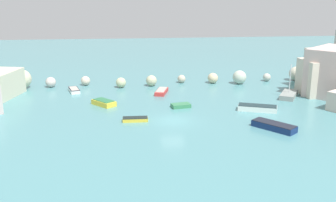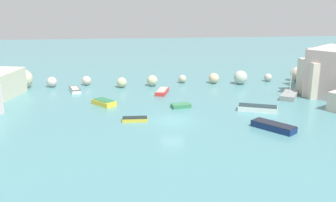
% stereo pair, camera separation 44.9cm
% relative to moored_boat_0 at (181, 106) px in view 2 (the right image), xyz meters
% --- Properties ---
extents(cove_water, '(160.00, 160.00, 0.00)m').
position_rel_moored_boat_0_xyz_m(cove_water, '(-1.62, -4.89, -0.23)').
color(cove_water, teal).
rests_on(cove_water, ground).
extents(rock_breakwater, '(43.88, 3.49, 2.72)m').
position_rel_moored_boat_0_xyz_m(rock_breakwater, '(-2.95, 12.27, 0.83)').
color(rock_breakwater, beige).
rests_on(rock_breakwater, ground).
extents(moored_boat_0, '(2.43, 1.69, 0.45)m').
position_rel_moored_boat_0_xyz_m(moored_boat_0, '(0.00, 0.00, 0.00)').
color(moored_boat_0, '#378153').
rests_on(moored_boat_0, cove_water).
extents(moored_boat_1, '(1.98, 3.27, 0.52)m').
position_rel_moored_boat_0_xyz_m(moored_boat_1, '(-13.63, 9.26, 0.05)').
color(moored_boat_1, white).
rests_on(moored_boat_1, cove_water).
extents(moored_boat_2, '(3.85, 4.73, 4.43)m').
position_rel_moored_boat_0_xyz_m(moored_boat_2, '(14.85, 3.05, 0.11)').
color(moored_boat_2, gray).
rests_on(moored_boat_2, cove_water).
extents(moored_boat_3, '(3.18, 3.37, 0.67)m').
position_rel_moored_boat_0_xyz_m(moored_boat_3, '(-9.24, 2.03, 0.10)').
color(moored_boat_3, yellow).
rests_on(moored_boat_3, cove_water).
extents(moored_boat_4, '(4.67, 3.04, 0.67)m').
position_rel_moored_boat_0_xyz_m(moored_boat_4, '(8.68, -2.41, 0.11)').
color(moored_boat_4, white).
rests_on(moored_boat_4, cove_water).
extents(moored_boat_5, '(2.24, 3.78, 0.57)m').
position_rel_moored_boat_0_xyz_m(moored_boat_5, '(-1.61, 7.03, 0.05)').
color(moored_boat_5, red).
rests_on(moored_boat_5, cove_water).
extents(moored_boat_6, '(2.71, 1.10, 0.43)m').
position_rel_moored_boat_0_xyz_m(moored_boat_6, '(-5.63, -4.61, -0.01)').
color(moored_boat_6, gold).
rests_on(moored_boat_6, cove_water).
extents(moored_boat_7, '(3.95, 4.41, 0.68)m').
position_rel_moored_boat_0_xyz_m(moored_boat_7, '(8.18, -8.83, 0.11)').
color(moored_boat_7, navy).
rests_on(moored_boat_7, cove_water).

